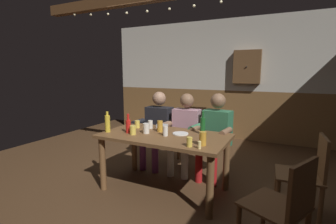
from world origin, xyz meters
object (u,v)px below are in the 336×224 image
Objects in this scene: chair_empty_far_end at (307,174)px; plate_0 at (180,134)px; person_1 at (185,129)px; wall_dart_cabinet at (247,67)px; person_2 at (215,132)px; pint_glass_4 at (137,124)px; table_candle at (199,145)px; person_0 at (157,125)px; pint_glass_2 at (165,131)px; pint_glass_7 at (189,142)px; bottle_2 at (203,125)px; pint_glass_6 at (150,124)px; pint_glass_3 at (203,139)px; dining_table at (164,143)px; bottle_0 at (128,125)px; chair_empty_near_left at (193,130)px; pint_glass_5 at (133,130)px; chair_empty_near_right at (284,207)px; pint_glass_1 at (146,128)px; bottle_1 at (108,123)px; condiment_caddy at (162,126)px; pint_glass_0 at (160,126)px.

chair_empty_far_end is 1.44m from plate_0.
person_1 is 1.70× the size of wall_dart_cabinet.
person_2 is 11.62× the size of pint_glass_4.
person_0 is at bearing 136.14° from table_candle.
pint_glass_2 reaches higher than pint_glass_7.
bottle_2 is 2.57× the size of pint_glass_6.
pint_glass_3 is 1.47× the size of pint_glass_7.
bottle_0 is at bearing -163.16° from dining_table.
person_0 is 1.36× the size of chair_empty_near_left.
pint_glass_3 is 1.32× the size of pint_glass_5.
pint_glass_2 is (0.49, 0.08, -0.03)m from bottle_0.
chair_empty_far_end is at bearing 11.83° from chair_empty_near_right.
pint_glass_7 is at bearing 95.13° from chair_empty_near_right.
pint_glass_1 is 1.15× the size of pint_glass_6.
pint_glass_3 is (-0.01, 0.13, 0.03)m from table_candle.
bottle_1 is 1.20m from pint_glass_7.
pint_glass_3 is at bearing 122.72° from person_1.
bottle_0 is (-0.63, -0.24, 0.09)m from plate_0.
condiment_caddy is at bearing 72.97° from pint_glass_5.
pint_glass_5 is (-0.94, 0.17, 0.02)m from table_candle.
person_1 is at bearing 44.92° from pint_glass_4.
chair_empty_near_left is 6.78× the size of pint_glass_1.
pint_glass_4 is at bearing 160.89° from pint_glass_3.
chair_empty_near_left is 1.90m from table_candle.
chair_empty_near_right is 2.10m from pint_glass_4.
bottle_2 reaches higher than chair_empty_far_end.
person_2 is 0.46m from bottle_2.
pint_glass_5 is at bearing -162.81° from pint_glass_2.
bottle_0 is 2.45× the size of pint_glass_7.
pint_glass_2 is (0.52, -0.72, 0.13)m from person_0.
person_0 is at bearing 154.09° from bottle_2.
bottle_1 is (-0.90, -0.32, 0.11)m from plate_0.
dining_table is 0.66m from person_1.
pint_glass_1 is (0.49, 0.16, -0.05)m from bottle_1.
bottle_0 is at bearing -158.54° from pint_glass_1.
chair_empty_near_left is 7.78× the size of pint_glass_5.
chair_empty_far_end is 3.11m from wall_dart_cabinet.
chair_empty_far_end reaches higher than pint_glass_6.
pint_glass_3 is (-0.82, 0.45, 0.33)m from chair_empty_near_right.
person_1 is 0.59m from pint_glass_0.
condiment_caddy is at bearing 79.39° from chair_empty_far_end.
dining_table is 1.30× the size of person_2.
pint_glass_2 is (-0.13, -0.16, 0.06)m from plate_0.
chair_empty_near_left is at bearing 90.65° from pint_glass_0.
dining_table is 7.89× the size of plate_0.
person_2 is at bearing 59.39° from pint_glass_2.
plate_0 is at bearing -29.71° from condiment_caddy.
pint_glass_0 is at bearing 51.11° from person_2.
chair_empty_near_left is 3.53× the size of bottle_0.
pint_glass_3 is (0.78, -0.54, 0.05)m from condiment_caddy.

